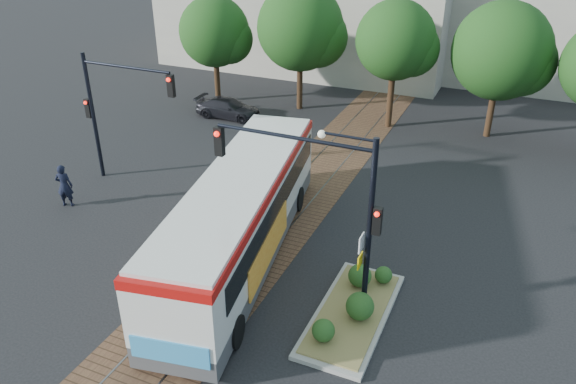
% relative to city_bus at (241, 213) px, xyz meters
% --- Properties ---
extents(ground, '(120.00, 120.00, 0.00)m').
position_rel_city_bus_xyz_m(ground, '(0.05, -0.62, -1.89)').
color(ground, black).
rests_on(ground, ground).
extents(trackbed, '(3.60, 40.00, 0.02)m').
position_rel_city_bus_xyz_m(trackbed, '(0.05, 3.38, -1.88)').
color(trackbed, brown).
rests_on(trackbed, ground).
extents(tree_row, '(26.40, 5.60, 7.67)m').
position_rel_city_bus_xyz_m(tree_row, '(1.26, 15.80, 2.96)').
color(tree_row, '#382314').
rests_on(tree_row, ground).
extents(warehouses, '(40.00, 13.00, 8.00)m').
position_rel_city_bus_xyz_m(warehouses, '(-0.48, 28.13, 1.92)').
color(warehouses, '#ADA899').
rests_on(warehouses, ground).
extents(city_bus, '(4.88, 12.93, 3.39)m').
position_rel_city_bus_xyz_m(city_bus, '(0.00, 0.00, 0.00)').
color(city_bus, '#454548').
rests_on(city_bus, ground).
extents(traffic_island, '(2.20, 5.20, 1.13)m').
position_rel_city_bus_xyz_m(traffic_island, '(4.87, -1.52, -1.56)').
color(traffic_island, gray).
rests_on(traffic_island, ground).
extents(signal_pole_main, '(5.49, 0.46, 6.00)m').
position_rel_city_bus_xyz_m(signal_pole_main, '(3.91, -1.43, 2.27)').
color(signal_pole_main, black).
rests_on(signal_pole_main, ground).
extents(signal_pole_left, '(4.99, 0.34, 6.00)m').
position_rel_city_bus_xyz_m(signal_pole_left, '(-8.32, 3.38, 1.97)').
color(signal_pole_left, black).
rests_on(signal_pole_left, ground).
extents(officer, '(0.84, 0.70, 1.95)m').
position_rel_city_bus_xyz_m(officer, '(-8.87, 0.37, -0.92)').
color(officer, black).
rests_on(officer, ground).
extents(parked_car, '(4.12, 1.77, 1.18)m').
position_rel_city_bus_xyz_m(parked_car, '(-7.79, 12.90, -1.30)').
color(parked_car, black).
rests_on(parked_car, ground).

